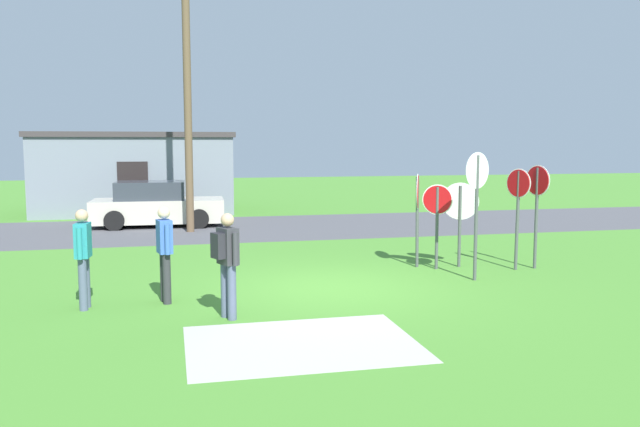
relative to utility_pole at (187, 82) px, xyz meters
The scene contains 15 objects.
ground_plane 10.13m from the utility_pole, 74.88° to the right, with size 80.00×80.00×0.00m, color #47842D.
street_asphalt 5.22m from the utility_pole, 13.12° to the left, with size 60.00×6.40×0.01m, color #4C4C51.
concrete_path 12.88m from the utility_pole, 84.45° to the right, with size 3.20×2.40×0.01m, color #ADAAA3.
building_background 7.57m from the utility_pole, 106.23° to the left, with size 7.65×4.86×3.20m.
utility_pole is the anchor object (origin of this frame).
parked_car_on_street 4.42m from the utility_pole, 121.78° to the left, with size 4.37×2.15×1.51m.
stop_sign_leaning_left 9.11m from the utility_pole, 55.74° to the right, with size 0.34×0.73×2.10m.
stop_sign_center_cluster 9.83m from the utility_pole, 51.58° to the right, with size 0.69×0.49×1.91m.
stop_sign_far_back 10.86m from the utility_pole, 48.95° to the right, with size 0.25×0.60×2.23m.
stop_sign_low_front 11.12m from the utility_pole, 46.89° to the right, with size 0.20×0.66×2.30m.
stop_sign_rear_left 9.60m from the utility_pole, 55.16° to the right, with size 0.57×0.37×1.88m.
stop_sign_tallest 10.60m from the utility_pole, 57.88° to the right, with size 0.66×0.34×2.60m.
person_holding_notes 11.05m from the utility_pole, 88.54° to the right, with size 0.45×0.53×1.69m.
person_on_left 9.87m from the utility_pole, 94.38° to the right, with size 0.29×0.56×1.69m.
person_in_teal 10.18m from the utility_pole, 102.33° to the right, with size 0.25×0.57×1.69m.
Camera 1 is at (-2.91, -11.85, 2.79)m, focal length 36.24 mm.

